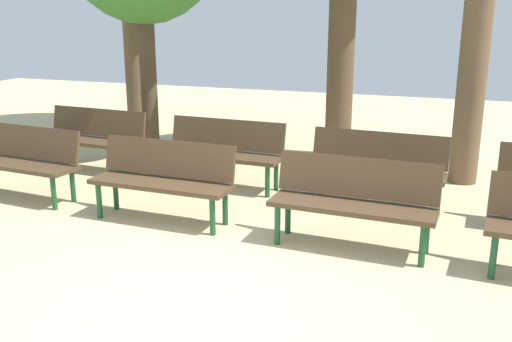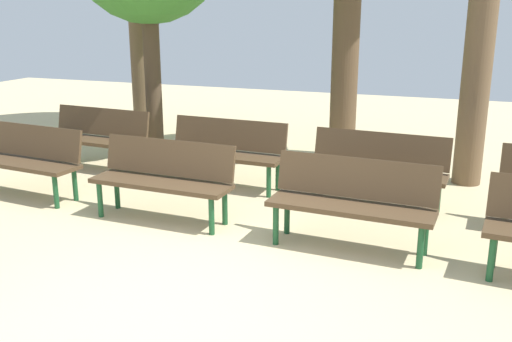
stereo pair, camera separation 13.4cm
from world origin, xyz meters
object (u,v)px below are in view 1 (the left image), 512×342
object	(u,v)px
bench_r1_c0	(94,135)
bench_r1_c2	(376,165)
tree_0	(474,62)
bench_r0_c2	(354,198)
bench_r1_c1	(224,149)
bench_r0_c1	(164,176)
bench_r0_c0	(21,157)

from	to	relation	value
bench_r1_c0	bench_r1_c2	size ratio (longest dim) A/B	1.00
bench_r1_c0	tree_0	xyz separation A→B (m)	(5.07, 1.11, 1.10)
bench_r0_c2	bench_r1_c1	world-z (taller)	same
bench_r1_c2	bench_r0_c1	bearing A→B (deg)	-146.62
bench_r0_c0	bench_r0_c1	size ratio (longest dim) A/B	1.01
bench_r0_c0	bench_r0_c1	world-z (taller)	same
bench_r1_c2	tree_0	xyz separation A→B (m)	(0.99, 1.39, 1.10)
bench_r0_c0	bench_r1_c0	world-z (taller)	same
bench_r1_c0	tree_0	world-z (taller)	tree_0
bench_r0_c1	tree_0	xyz separation A→B (m)	(3.13, 2.63, 1.10)
bench_r0_c2	bench_r1_c0	size ratio (longest dim) A/B	1.00
bench_r1_c1	bench_r0_c1	bearing A→B (deg)	-93.78
bench_r1_c1	bench_r1_c2	world-z (taller)	same
bench_r0_c2	tree_0	bearing A→B (deg)	72.17
bench_r0_c1	tree_0	world-z (taller)	tree_0
bench_r0_c0	bench_r1_c1	distance (m)	2.51
bench_r1_c1	bench_r1_c2	distance (m)	2.00
bench_r0_c0	bench_r1_c2	xyz separation A→B (m)	(4.18, 1.09, 0.00)
bench_r0_c0	bench_r1_c0	bearing A→B (deg)	91.05
bench_r0_c0	bench_r1_c0	distance (m)	1.38
bench_r1_c1	tree_0	size ratio (longest dim) A/B	0.50
bench_r0_c1	bench_r1_c2	distance (m)	2.47
bench_r0_c1	bench_r0_c0	bearing A→B (deg)	177.81
bench_r0_c0	tree_0	world-z (taller)	tree_0
bench_r0_c1	bench_r0_c2	size ratio (longest dim) A/B	1.00
bench_r1_c0	tree_0	distance (m)	5.30
tree_0	bench_r0_c1	bearing A→B (deg)	-139.90
tree_0	bench_r1_c2	bearing A→B (deg)	-125.27
bench_r0_c1	bench_r0_c2	xyz separation A→B (m)	(2.11, -0.07, 0.00)
bench_r0_c2	bench_r1_c2	size ratio (longest dim) A/B	1.00
bench_r0_c1	bench_r1_c1	bearing A→B (deg)	85.94
bench_r0_c2	bench_r1_c0	distance (m)	4.35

